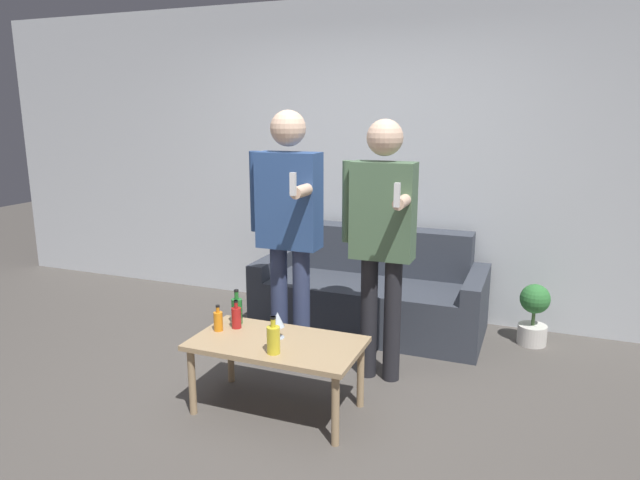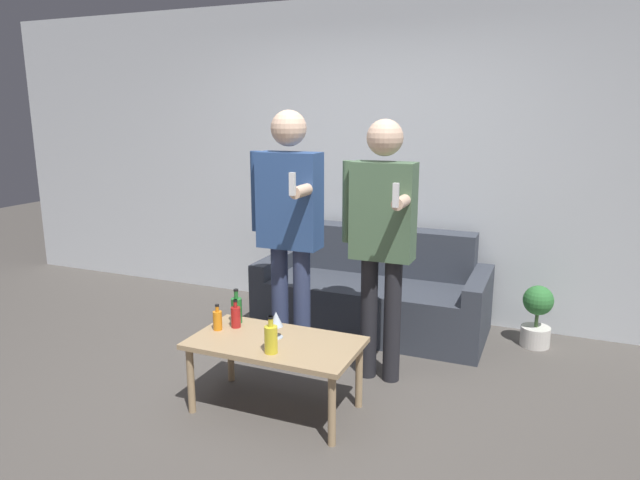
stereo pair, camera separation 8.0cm
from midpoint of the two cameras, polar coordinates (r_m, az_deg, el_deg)
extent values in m
plane|color=#514C47|center=(3.61, -4.17, -16.65)|extent=(16.00, 16.00, 0.00)
cube|color=silver|center=(5.02, 5.99, 7.94)|extent=(8.00, 0.06, 2.70)
cube|color=#383D47|center=(4.64, 5.21, -6.93)|extent=(1.56, 0.58, 0.41)
cube|color=#383D47|center=(4.95, 6.67, -3.31)|extent=(1.56, 0.23, 0.81)
cube|color=#383D47|center=(5.02, -3.68, -4.55)|extent=(0.14, 0.81, 0.55)
cube|color=#383D47|center=(4.56, 15.96, -6.85)|extent=(0.14, 0.81, 0.55)
cube|color=tan|center=(3.43, -3.84, -10.25)|extent=(1.00, 0.55, 0.03)
cylinder|color=tan|center=(3.57, -12.15, -13.54)|extent=(0.04, 0.04, 0.41)
cylinder|color=tan|center=(3.18, 1.95, -16.66)|extent=(0.04, 0.04, 0.41)
cylinder|color=tan|center=(3.90, -8.35, -10.96)|extent=(0.04, 0.04, 0.41)
cylinder|color=tan|center=(3.56, 4.59, -13.32)|extent=(0.04, 0.04, 0.41)
cylinder|color=orange|center=(3.61, -9.58, -7.95)|extent=(0.06, 0.06, 0.12)
cylinder|color=orange|center=(3.58, -9.63, -6.72)|extent=(0.02, 0.02, 0.05)
cylinder|color=black|center=(3.58, -9.64, -6.46)|extent=(0.02, 0.02, 0.01)
cylinder|color=yellow|center=(3.24, -4.21, -9.91)|extent=(0.07, 0.07, 0.16)
cylinder|color=yellow|center=(3.20, -4.24, -8.12)|extent=(0.03, 0.03, 0.06)
cylinder|color=black|center=(3.19, -4.25, -7.71)|extent=(0.03, 0.03, 0.01)
cylinder|color=#B21E1E|center=(3.63, -7.79, -7.67)|extent=(0.06, 0.06, 0.13)
cylinder|color=#B21E1E|center=(3.60, -7.84, -6.32)|extent=(0.02, 0.02, 0.05)
cylinder|color=black|center=(3.59, -7.85, -6.03)|extent=(0.03, 0.03, 0.01)
cylinder|color=#23752D|center=(3.70, -7.72, -7.01)|extent=(0.07, 0.07, 0.16)
cylinder|color=#23752D|center=(3.66, -7.78, -5.36)|extent=(0.03, 0.03, 0.06)
cylinder|color=black|center=(3.65, -7.79, -4.98)|extent=(0.03, 0.03, 0.01)
cylinder|color=silver|center=(3.47, -3.73, -9.65)|extent=(0.08, 0.08, 0.01)
cylinder|color=silver|center=(3.46, -3.74, -9.11)|extent=(0.01, 0.01, 0.07)
cone|color=silver|center=(3.43, -3.76, -7.89)|extent=(0.08, 0.08, 0.09)
cylinder|color=navy|center=(4.06, -3.46, -6.53)|extent=(0.12, 0.12, 0.86)
cylinder|color=navy|center=(3.99, -1.25, -6.85)|extent=(0.12, 0.12, 0.86)
cube|color=#2D4C84|center=(3.83, -2.47, 3.97)|extent=(0.43, 0.19, 0.65)
sphere|color=beige|center=(3.79, -2.54, 11.11)|extent=(0.24, 0.24, 0.24)
cylinder|color=#2D4C84|center=(3.94, -5.79, 4.87)|extent=(0.08, 0.08, 0.55)
cylinder|color=beige|center=(3.62, -1.00, 5.00)|extent=(0.08, 0.29, 0.08)
cube|color=white|center=(3.46, -2.16, 5.62)|extent=(0.03, 0.03, 0.14)
cylinder|color=#232328|center=(3.87, 5.50, -7.75)|extent=(0.11, 0.11, 0.83)
cylinder|color=#232328|center=(3.83, 7.83, -8.04)|extent=(0.11, 0.11, 0.83)
cube|color=#4C6B4C|center=(3.65, 6.95, 2.87)|extent=(0.40, 0.18, 0.63)
sphere|color=beige|center=(3.60, 7.16, 10.13)|extent=(0.23, 0.23, 0.23)
cylinder|color=#4C6B4C|center=(3.72, 3.43, 3.84)|extent=(0.07, 0.07, 0.53)
cylinder|color=beige|center=(3.47, 8.95, 3.84)|extent=(0.07, 0.28, 0.07)
cube|color=white|center=(3.30, 8.28, 4.45)|extent=(0.03, 0.03, 0.14)
cylinder|color=silver|center=(4.76, 21.17, -8.97)|extent=(0.22, 0.22, 0.15)
cylinder|color=#476B38|center=(4.71, 21.31, -7.33)|extent=(0.03, 0.03, 0.14)
sphere|color=#337A38|center=(4.66, 21.46, -5.64)|extent=(0.23, 0.23, 0.23)
camera|label=1|loc=(0.04, -89.38, 0.14)|focal=32.00mm
camera|label=2|loc=(0.04, 90.62, -0.14)|focal=32.00mm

